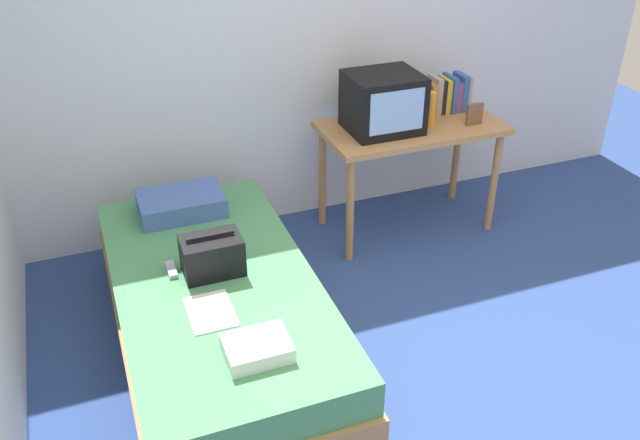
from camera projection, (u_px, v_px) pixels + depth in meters
ground_plane at (448, 393)px, 3.34m from camera, size 8.00×8.00×0.00m
wall_back at (308, 28)px, 4.27m from camera, size 5.20×0.10×2.60m
bed at (218, 315)px, 3.50m from camera, size 1.00×2.00×0.47m
desk at (410, 139)px, 4.37m from camera, size 1.16×0.60×0.76m
tv at (383, 102)px, 4.16m from camera, size 0.44×0.39×0.36m
water_bottle at (430, 109)px, 4.25m from camera, size 0.07×0.07×0.22m
book_row at (444, 95)px, 4.46m from camera, size 0.35×0.17×0.25m
picture_frame at (474, 114)px, 4.29m from camera, size 0.11×0.02×0.14m
pillow at (181, 204)px, 3.91m from camera, size 0.48×0.33×0.12m
handbag at (212, 255)px, 3.38m from camera, size 0.30×0.20×0.22m
magazine at (211, 312)px, 3.14m from camera, size 0.21×0.29×0.01m
remote_dark at (263, 347)px, 2.93m from camera, size 0.04×0.16×0.02m
remote_silver at (171, 270)px, 3.42m from camera, size 0.04×0.14×0.02m
folded_towel at (257, 348)px, 2.88m from camera, size 0.28×0.22×0.07m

